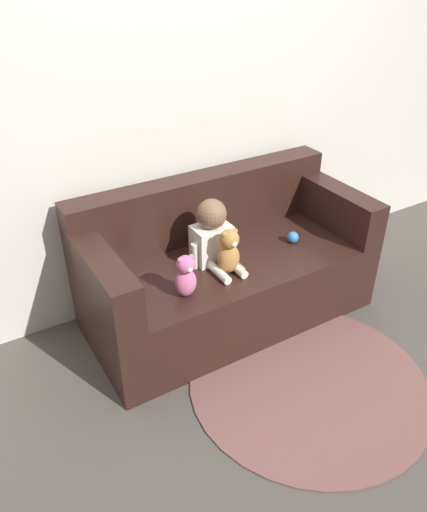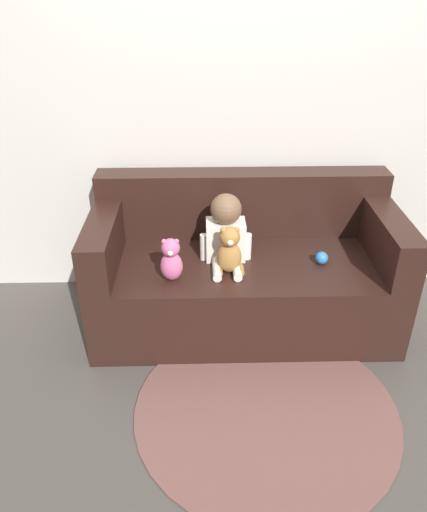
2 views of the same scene
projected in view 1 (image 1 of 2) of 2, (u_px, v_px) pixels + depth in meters
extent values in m
plane|color=#4C4742|center=(228.00, 314.00, 3.28)|extent=(12.00, 12.00, 0.00)
cube|color=silver|center=(187.00, 96.00, 2.94)|extent=(8.00, 0.05, 2.60)
cube|color=black|center=(228.00, 286.00, 3.16)|extent=(1.77, 0.81, 0.45)
cube|color=black|center=(203.00, 205.00, 3.16)|extent=(1.77, 0.18, 0.41)
cube|color=black|center=(100.00, 275.00, 2.61)|extent=(0.16, 0.81, 0.28)
cube|color=black|center=(331.00, 205.00, 3.31)|extent=(0.16, 0.81, 0.28)
cube|color=white|center=(212.00, 243.00, 2.94)|extent=(0.22, 0.16, 0.23)
sphere|color=brown|center=(211.00, 214.00, 2.84)|extent=(0.18, 0.18, 0.18)
cylinder|color=white|center=(219.00, 273.00, 2.83)|extent=(0.05, 0.20, 0.05)
cylinder|color=white|center=(235.00, 267.00, 2.88)|extent=(0.05, 0.20, 0.05)
cylinder|color=white|center=(195.00, 256.00, 2.88)|extent=(0.04, 0.04, 0.16)
cylinder|color=white|center=(232.00, 244.00, 2.99)|extent=(0.04, 0.04, 0.16)
ellipsoid|color=#AD7A3D|center=(228.00, 258.00, 2.84)|extent=(0.14, 0.11, 0.18)
sphere|color=#AD7A3D|center=(229.00, 239.00, 2.76)|extent=(0.11, 0.11, 0.11)
sphere|color=#AD7A3D|center=(224.00, 234.00, 2.72)|extent=(0.03, 0.03, 0.03)
sphere|color=#AD7A3D|center=(235.00, 231.00, 2.75)|extent=(0.03, 0.03, 0.03)
sphere|color=beige|center=(234.00, 244.00, 2.73)|extent=(0.04, 0.04, 0.04)
cylinder|color=#AD7A3D|center=(221.00, 274.00, 2.83)|extent=(0.04, 0.07, 0.04)
cylinder|color=#AD7A3D|center=(239.00, 268.00, 2.88)|extent=(0.04, 0.07, 0.04)
ellipsoid|color=#DB6699|center=(186.00, 282.00, 2.65)|extent=(0.12, 0.10, 0.16)
sphere|color=#DB6699|center=(186.00, 265.00, 2.58)|extent=(0.10, 0.10, 0.10)
sphere|color=#DB6699|center=(180.00, 260.00, 2.55)|extent=(0.03, 0.03, 0.03)
sphere|color=#DB6699|center=(191.00, 257.00, 2.58)|extent=(0.03, 0.03, 0.03)
sphere|color=beige|center=(189.00, 269.00, 2.56)|extent=(0.03, 0.03, 0.03)
sphere|color=#337FDB|center=(293.00, 237.00, 3.15)|extent=(0.07, 0.07, 0.07)
cylinder|color=brown|center=(308.00, 382.00, 2.76)|extent=(1.32, 1.32, 0.01)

